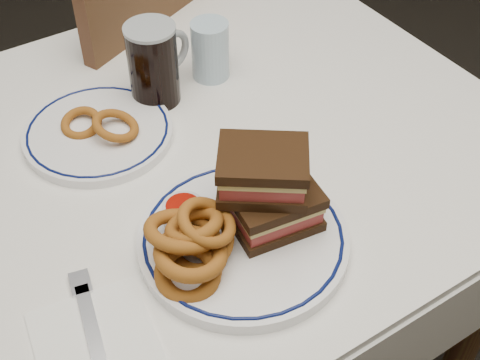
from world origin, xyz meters
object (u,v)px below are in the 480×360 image
reuben_sandwich (268,189)px  far_plate (98,133)px  main_plate (243,239)px  beer_mug (154,63)px  chair_far (131,97)px

reuben_sandwich → far_plate: reuben_sandwich is taller
main_plate → reuben_sandwich: size_ratio=1.95×
reuben_sandwich → beer_mug: size_ratio=1.05×
main_plate → chair_far: bearing=78.6°
main_plate → far_plate: 0.33m
reuben_sandwich → beer_mug: bearing=87.8°
far_plate → main_plate: bearing=-77.2°
beer_mug → far_plate: bearing=-162.7°
beer_mug → far_plate: 0.15m
chair_far → reuben_sandwich: (-0.10, -0.70, 0.33)m
beer_mug → chair_far: bearing=76.3°
reuben_sandwich → far_plate: size_ratio=0.62×
chair_far → far_plate: (-0.21, -0.38, 0.26)m
reuben_sandwich → chair_far: bearing=82.1°
reuben_sandwich → far_plate: (-0.12, 0.31, -0.07)m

